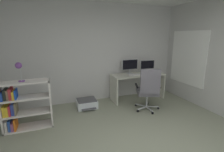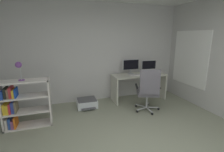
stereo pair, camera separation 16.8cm
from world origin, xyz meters
The scene contains 12 objects.
wall_back centered at (0.00, 2.83, 1.34)m, with size 4.84×0.10×2.68m, color silver.
window_pane centered at (2.42, 1.92, 1.21)m, with size 0.01×1.13×1.39m, color white.
window_frame centered at (2.41, 1.92, 1.21)m, with size 0.02×1.21×1.47m, color white.
desk centered at (1.14, 2.41, 0.55)m, with size 1.51×0.57×0.75m.
monitor_main centered at (0.94, 2.54, 1.00)m, with size 0.50×0.18×0.41m.
monitor_secondary centered at (1.51, 2.54, 0.96)m, with size 0.45×0.18×0.36m.
keyboard centered at (1.00, 2.34, 0.76)m, with size 0.34×0.13×0.02m, color silver.
computer_mouse centered at (1.25, 2.35, 0.76)m, with size 0.06×0.10×0.03m, color black.
office_chair centered at (0.97, 1.59, 0.58)m, with size 0.66×0.69×1.09m.
bookshelf centered at (-1.77, 1.77, 0.48)m, with size 0.90×0.33×0.97m.
desk_lamp centered at (-1.73, 1.77, 1.24)m, with size 0.13×0.12×0.37m.
printer centered at (-0.38, 2.32, 0.11)m, with size 0.51×0.50×0.22m.
Camera 2 is at (-1.01, -1.71, 1.80)m, focal length 26.62 mm.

